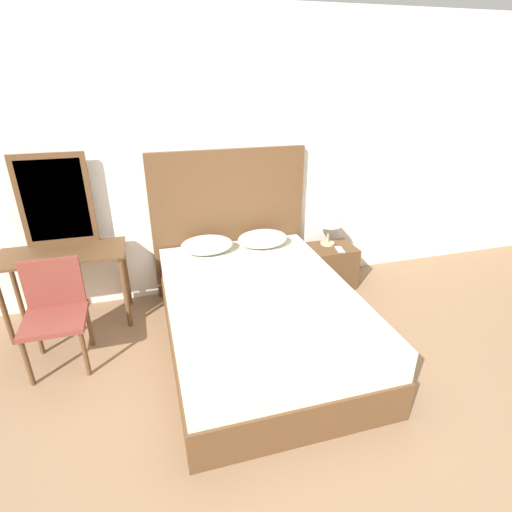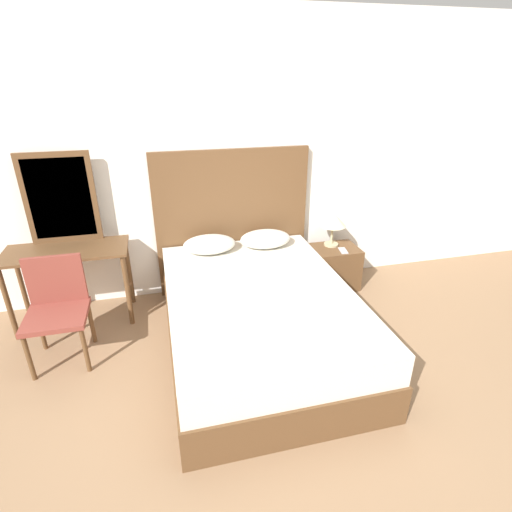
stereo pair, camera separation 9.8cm
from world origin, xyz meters
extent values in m
plane|color=#8C6B4C|center=(0.00, 0.00, 0.00)|extent=(16.00, 16.00, 0.00)
cube|color=white|center=(0.00, 2.24, 1.35)|extent=(10.00, 0.06, 2.70)
cube|color=brown|center=(-0.11, 1.08, 0.15)|extent=(1.48, 2.12, 0.31)
cube|color=silver|center=(-0.11, 1.08, 0.43)|extent=(1.45, 2.07, 0.24)
cube|color=brown|center=(-0.11, 2.16, 0.74)|extent=(1.55, 0.05, 1.48)
ellipsoid|color=silver|center=(-0.39, 1.91, 0.63)|extent=(0.50, 0.35, 0.16)
ellipsoid|color=silver|center=(0.17, 1.91, 0.63)|extent=(0.50, 0.35, 0.16)
cube|color=#B7B7BC|center=(0.03, 0.99, 0.56)|extent=(0.13, 0.17, 0.01)
cube|color=brown|center=(0.94, 1.90, 0.23)|extent=(0.49, 0.38, 0.45)
cylinder|color=tan|center=(0.92, 1.98, 0.46)|extent=(0.15, 0.15, 0.02)
cylinder|color=tan|center=(0.92, 1.98, 0.57)|extent=(0.02, 0.02, 0.20)
cone|color=beige|center=(0.92, 1.98, 0.75)|extent=(0.27, 0.27, 0.15)
cube|color=#B7B7BC|center=(0.98, 1.81, 0.46)|extent=(0.09, 0.16, 0.01)
cube|color=brown|center=(-1.66, 1.89, 0.71)|extent=(1.05, 0.48, 0.02)
cylinder|color=brown|center=(-2.14, 1.70, 0.35)|extent=(0.04, 0.04, 0.70)
cylinder|color=brown|center=(-1.17, 1.70, 0.35)|extent=(0.04, 0.04, 0.70)
cylinder|color=brown|center=(-2.14, 2.09, 0.35)|extent=(0.04, 0.04, 0.70)
cylinder|color=brown|center=(-1.17, 2.09, 0.35)|extent=(0.04, 0.04, 0.70)
cube|color=brown|center=(-1.66, 2.11, 1.13)|extent=(0.60, 0.03, 0.81)
cube|color=#B2BCC6|center=(-1.66, 2.10, 1.13)|extent=(0.51, 0.01, 0.71)
cube|color=brown|center=(-1.68, 1.29, 0.42)|extent=(0.46, 0.44, 0.04)
cube|color=brown|center=(-1.68, 1.49, 0.64)|extent=(0.43, 0.04, 0.40)
cylinder|color=brown|center=(-1.88, 1.10, 0.20)|extent=(0.04, 0.04, 0.40)
cylinder|color=brown|center=(-1.48, 1.10, 0.20)|extent=(0.04, 0.04, 0.40)
cylinder|color=brown|center=(-1.88, 1.48, 0.20)|extent=(0.04, 0.04, 0.40)
cylinder|color=brown|center=(-1.48, 1.48, 0.20)|extent=(0.04, 0.04, 0.40)
camera|label=1|loc=(-0.91, -1.59, 2.15)|focal=28.00mm
camera|label=2|loc=(-0.81, -1.62, 2.15)|focal=28.00mm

